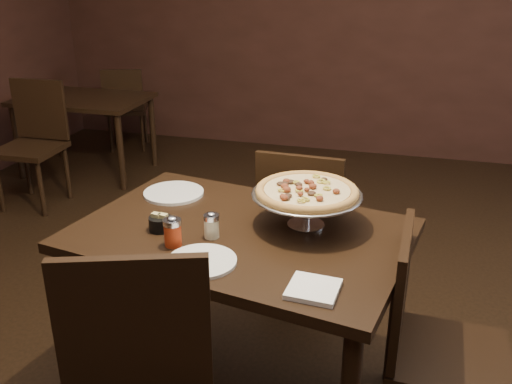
# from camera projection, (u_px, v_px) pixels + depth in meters

# --- Properties ---
(room) EXTENTS (6.04, 7.04, 2.84)m
(room) POSITION_uv_depth(u_px,v_px,m) (282.00, 74.00, 2.02)
(room) COLOR black
(room) RESTS_ON ground
(dining_table) EXTENTS (1.40, 1.06, 0.80)m
(dining_table) POSITION_uv_depth(u_px,v_px,m) (241.00, 254.00, 2.27)
(dining_table) COLOR black
(dining_table) RESTS_ON ground
(background_table) EXTENTS (1.08, 0.72, 0.68)m
(background_table) POSITION_uv_depth(u_px,v_px,m) (84.00, 107.00, 4.91)
(background_table) COLOR black
(background_table) RESTS_ON ground
(pizza_stand) EXTENTS (0.44, 0.44, 0.18)m
(pizza_stand) POSITION_uv_depth(u_px,v_px,m) (307.00, 192.00, 2.21)
(pizza_stand) COLOR silver
(pizza_stand) RESTS_ON dining_table
(parmesan_shaker) EXTENTS (0.06, 0.06, 0.11)m
(parmesan_shaker) POSITION_uv_depth(u_px,v_px,m) (212.00, 225.00, 2.16)
(parmesan_shaker) COLOR beige
(parmesan_shaker) RESTS_ON dining_table
(pepper_flake_shaker) EXTENTS (0.07, 0.07, 0.12)m
(pepper_flake_shaker) POSITION_uv_depth(u_px,v_px,m) (173.00, 232.00, 2.09)
(pepper_flake_shaker) COLOR #952A0D
(pepper_flake_shaker) RESTS_ON dining_table
(packet_caddy) EXTENTS (0.09, 0.09, 0.07)m
(packet_caddy) POSITION_uv_depth(u_px,v_px,m) (160.00, 223.00, 2.22)
(packet_caddy) COLOR black
(packet_caddy) RESTS_ON dining_table
(napkin_stack) EXTENTS (0.17, 0.17, 0.02)m
(napkin_stack) POSITION_uv_depth(u_px,v_px,m) (313.00, 289.00, 1.82)
(napkin_stack) COLOR white
(napkin_stack) RESTS_ON dining_table
(plate_left) EXTENTS (0.27, 0.27, 0.01)m
(plate_left) POSITION_uv_depth(u_px,v_px,m) (174.00, 193.00, 2.57)
(plate_left) COLOR white
(plate_left) RESTS_ON dining_table
(plate_near) EXTENTS (0.25, 0.25, 0.01)m
(plate_near) POSITION_uv_depth(u_px,v_px,m) (202.00, 261.00, 1.99)
(plate_near) COLOR white
(plate_near) RESTS_ON dining_table
(serving_spatula) EXTENTS (0.13, 0.13, 0.02)m
(serving_spatula) POSITION_uv_depth(u_px,v_px,m) (301.00, 207.00, 2.09)
(serving_spatula) COLOR silver
(serving_spatula) RESTS_ON pizza_stand
(chair_far) EXTENTS (0.45, 0.45, 0.92)m
(chair_far) POSITION_uv_depth(u_px,v_px,m) (303.00, 225.00, 2.95)
(chair_far) COLOR black
(chair_far) RESTS_ON ground
(chair_side) EXTENTS (0.44, 0.44, 0.91)m
(chair_side) POSITION_uv_depth(u_px,v_px,m) (430.00, 339.00, 2.07)
(chair_side) COLOR black
(chair_side) RESTS_ON ground
(bg_chair_far) EXTENTS (0.49, 0.49, 0.81)m
(bg_chair_far) POSITION_uv_depth(u_px,v_px,m) (125.00, 106.00, 5.56)
(bg_chair_far) COLOR black
(bg_chair_far) RESTS_ON ground
(bg_chair_near) EXTENTS (0.45, 0.45, 0.94)m
(bg_chair_near) POSITION_uv_depth(u_px,v_px,m) (34.00, 138.00, 4.32)
(bg_chair_near) COLOR black
(bg_chair_near) RESTS_ON ground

